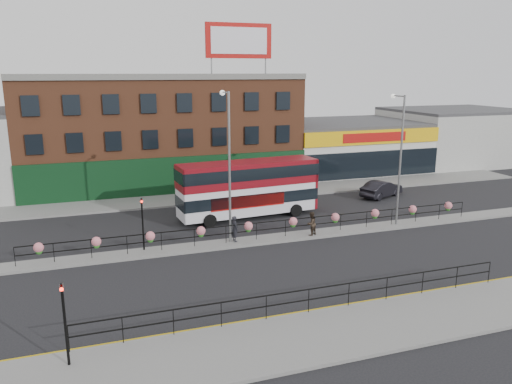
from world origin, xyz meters
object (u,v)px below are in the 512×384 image
object	(u,v)px
lamp_column_west	(228,154)
pedestrian_b	(311,224)
lamp_column_east	(399,149)
double_decker_bus	(249,183)
pedestrian_a	(235,229)
car	(382,189)

from	to	relation	value
lamp_column_west	pedestrian_b	bearing A→B (deg)	-7.75
lamp_column_east	lamp_column_west	bearing A→B (deg)	178.79
double_decker_bus	pedestrian_b	size ratio (longest dim) A/B	6.77
lamp_column_east	double_decker_bus	bearing A→B (deg)	150.19
pedestrian_a	lamp_column_west	bearing A→B (deg)	34.50
double_decker_bus	lamp_column_west	size ratio (longest dim) A/B	1.14
pedestrian_a	lamp_column_east	world-z (taller)	lamp_column_east
pedestrian_b	car	bearing A→B (deg)	-169.29
pedestrian_a	lamp_column_east	xyz separation A→B (m)	(11.74, 0.04, 4.47)
car	pedestrian_b	bearing A→B (deg)	103.50
pedestrian_a	lamp_column_east	bearing A→B (deg)	-98.81
pedestrian_a	double_decker_bus	bearing A→B (deg)	-35.67
pedestrian_a	lamp_column_west	xyz separation A→B (m)	(-0.27, 0.29, 4.70)
pedestrian_b	lamp_column_east	world-z (taller)	lamp_column_east
double_decker_bus	pedestrian_b	distance (m)	6.41
pedestrian_b	lamp_column_east	bearing A→B (deg)	157.44
lamp_column_west	car	bearing A→B (deg)	24.54
lamp_column_west	double_decker_bus	bearing A→B (deg)	59.58
pedestrian_a	pedestrian_b	world-z (taller)	pedestrian_a
double_decker_bus	pedestrian_a	world-z (taller)	double_decker_bus
pedestrian_b	double_decker_bus	bearing A→B (deg)	-93.47
pedestrian_a	lamp_column_west	size ratio (longest dim) A/B	0.18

